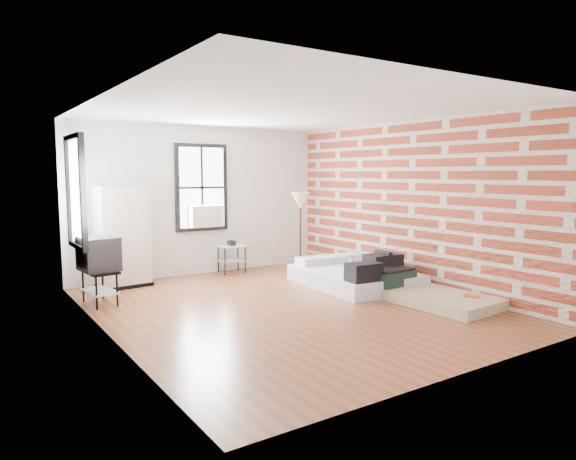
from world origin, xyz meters
TOP-DOWN VIEW (x-y plane):
  - ground at (0.00, 0.00)m, footprint 6.00×6.00m
  - room_shell at (0.23, 0.36)m, footprint 5.02×6.02m
  - mattress_main at (1.74, 0.54)m, footprint 1.67×2.17m
  - mattress_bare at (1.92, -0.76)m, footprint 1.15×2.01m
  - wardrobe at (-1.59, 2.65)m, footprint 0.91×0.58m
  - side_table at (0.49, 2.72)m, footprint 0.50×0.41m
  - floor_lamp at (1.32, 1.59)m, footprint 0.34×0.34m
  - tv_stand at (-2.21, 1.66)m, footprint 0.55×0.74m

SIDE VIEW (x-z plane):
  - ground at x=0.00m, z-range 0.00..0.00m
  - mattress_bare at x=1.92m, z-range -0.08..0.34m
  - mattress_main at x=1.74m, z-range -0.15..0.51m
  - side_table at x=0.49m, z-range 0.11..0.74m
  - tv_stand at x=-2.21m, z-range 0.21..1.21m
  - wardrobe at x=-1.59m, z-range 0.00..1.70m
  - floor_lamp at x=1.32m, z-range 0.56..2.13m
  - room_shell at x=0.23m, z-range 0.33..3.14m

